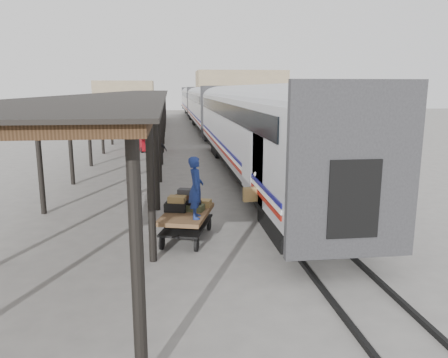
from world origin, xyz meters
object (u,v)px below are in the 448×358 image
porter (196,188)px  luggage_tug (146,142)px  pedestrian (158,151)px  baggage_cart (187,219)px

porter → luggage_tug: bearing=11.5°
pedestrian → luggage_tug: bearing=-104.9°
baggage_cart → luggage_tug: luggage_tug is taller
luggage_tug → pedestrian: size_ratio=1.04×
luggage_tug → porter: size_ratio=1.09×
baggage_cart → pedestrian: pedestrian is taller
baggage_cart → porter: bearing=-53.0°
baggage_cart → pedestrian: 12.51m
luggage_tug → pedestrian: pedestrian is taller
luggage_tug → porter: 20.13m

